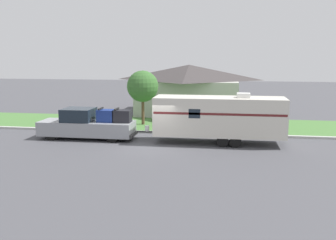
# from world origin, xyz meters

# --- Properties ---
(ground_plane) EXTENTS (120.00, 120.00, 0.00)m
(ground_plane) POSITION_xyz_m (0.00, 0.00, 0.00)
(ground_plane) COLOR #47474C
(curb_strip) EXTENTS (80.00, 0.30, 0.14)m
(curb_strip) POSITION_xyz_m (0.00, 3.75, 0.07)
(curb_strip) COLOR #ADADA8
(curb_strip) RESTS_ON ground_plane
(lawn_strip) EXTENTS (80.00, 7.00, 0.03)m
(lawn_strip) POSITION_xyz_m (0.00, 7.40, 0.01)
(lawn_strip) COLOR #477538
(lawn_strip) RESTS_ON ground_plane
(house_across_street) EXTENTS (9.94, 7.96, 4.61)m
(house_across_street) POSITION_xyz_m (0.77, 13.80, 2.38)
(house_across_street) COLOR #B2B2A8
(house_across_street) RESTS_ON ground_plane
(pickup_truck) EXTENTS (6.40, 1.98, 2.09)m
(pickup_truck) POSITION_xyz_m (-4.73, 1.38, 0.93)
(pickup_truck) COLOR black
(pickup_truck) RESTS_ON ground_plane
(travel_trailer) EXTENTS (9.37, 2.30, 3.21)m
(travel_trailer) POSITION_xyz_m (3.91, 1.38, 1.72)
(travel_trailer) COLOR black
(travel_trailer) RESTS_ON ground_plane
(mailbox) EXTENTS (0.48, 0.20, 1.32)m
(mailbox) POSITION_xyz_m (-4.67, 4.77, 1.02)
(mailbox) COLOR brown
(mailbox) RESTS_ON ground_plane
(tree_in_yard) EXTENTS (2.48, 2.48, 4.32)m
(tree_in_yard) POSITION_xyz_m (-2.21, 6.89, 3.06)
(tree_in_yard) COLOR brown
(tree_in_yard) RESTS_ON ground_plane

